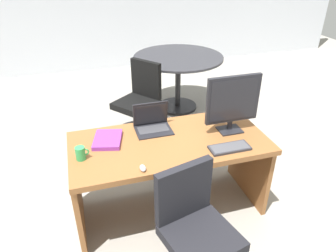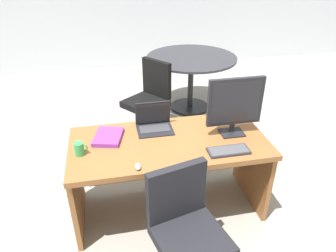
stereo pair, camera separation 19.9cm
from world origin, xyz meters
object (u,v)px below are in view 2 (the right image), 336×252
at_px(book, 108,137).
at_px(coffee_mug, 80,149).
at_px(keyboard, 228,151).
at_px(desk, 168,157).
at_px(office_chair, 186,239).
at_px(desk_lamp, 223,90).
at_px(monitor, 235,104).
at_px(laptop, 154,120).
at_px(meeting_table, 191,70).
at_px(mouse, 138,167).
at_px(meeting_chair_near, 149,105).

bearing_deg(book, coffee_mug, -139.06).
bearing_deg(keyboard, desk, 145.07).
relative_size(desk, office_chair, 1.86).
height_order(desk_lamp, book, desk_lamp).
relative_size(monitor, coffee_mug, 4.76).
height_order(laptop, meeting_table, laptop).
height_order(mouse, meeting_table, meeting_table).
distance_m(keyboard, book, 0.99).
distance_m(mouse, meeting_chair_near, 1.84).
bearing_deg(coffee_mug, office_chair, -42.50).
xyz_separation_m(desk, office_chair, (-0.02, -0.73, -0.19)).
bearing_deg(desk, desk_lamp, 22.90).
bearing_deg(laptop, keyboard, -44.73).
height_order(keyboard, desk_lamp, desk_lamp).
relative_size(mouse, meeting_chair_near, 0.08).
bearing_deg(laptop, office_chair, -86.04).
relative_size(keyboard, book, 1.00).
bearing_deg(meeting_table, desk, -110.73).
bearing_deg(desk_lamp, meeting_chair_near, 113.44).
bearing_deg(monitor, desk, 176.55).
bearing_deg(keyboard, meeting_chair_near, 102.59).
bearing_deg(monitor, laptop, 159.36).
relative_size(desk, desk_lamp, 4.11).
bearing_deg(laptop, meeting_table, 64.76).
bearing_deg(laptop, mouse, -110.44).
height_order(desk_lamp, coffee_mug, desk_lamp).
bearing_deg(mouse, keyboard, 5.37).
bearing_deg(coffee_mug, laptop, 26.00).
bearing_deg(meeting_table, meeting_chair_near, -141.94).
bearing_deg(office_chair, desk_lamp, 59.39).
xyz_separation_m(desk, meeting_chair_near, (0.04, 1.41, -0.17)).
height_order(laptop, book, laptop).
bearing_deg(book, mouse, -67.17).
distance_m(desk_lamp, meeting_table, 1.78).
bearing_deg(monitor, book, 173.03).
bearing_deg(office_chair, coffee_mug, 137.50).
height_order(laptop, meeting_chair_near, laptop).
relative_size(meeting_table, meeting_chair_near, 1.37).
bearing_deg(book, meeting_table, 56.57).
xyz_separation_m(keyboard, meeting_table, (0.32, 2.25, -0.14)).
relative_size(laptop, desk_lamp, 0.78).
relative_size(keyboard, mouse, 4.25).
distance_m(monitor, book, 1.08).
bearing_deg(desk_lamp, desk, -157.10).
distance_m(keyboard, mouse, 0.72).
distance_m(laptop, meeting_table, 1.95).
bearing_deg(laptop, book, -164.40).
xyz_separation_m(coffee_mug, office_chair, (0.69, -0.63, -0.44)).
relative_size(monitor, keyboard, 1.54).
xyz_separation_m(desk_lamp, meeting_table, (0.19, 1.72, -0.42)).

